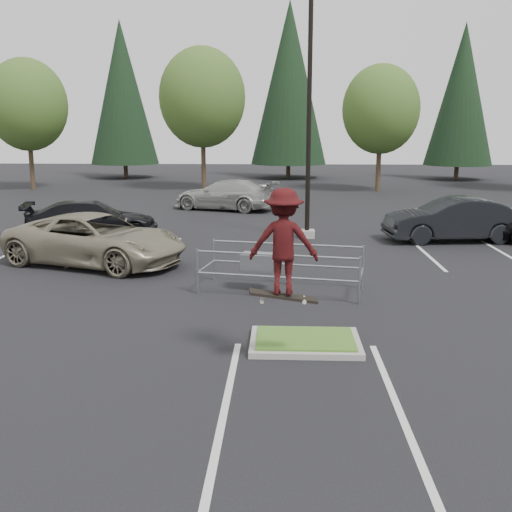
{
  "coord_description": "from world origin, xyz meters",
  "views": [
    {
      "loc": [
        -0.48,
        -11.39,
        4.28
      ],
      "look_at": [
        -1.05,
        1.5,
        1.5
      ],
      "focal_mm": 42.0,
      "sensor_mm": 36.0,
      "label": 1
    }
  ],
  "objects_px": {
    "conif_a": "(122,93)",
    "conif_c": "(462,95)",
    "skateboarder": "(284,242)",
    "car_r_charc": "(453,219)",
    "light_pole": "(309,120)",
    "decid_c": "(380,112)",
    "conif_b": "(289,83)",
    "car_far_silver": "(227,195)",
    "decid_b": "(202,101)",
    "car_l_tan": "(94,239)",
    "car_l_black": "(90,219)",
    "decid_a": "(27,108)",
    "cart_corral": "(264,263)"
  },
  "relations": [
    {
      "from": "decid_b",
      "to": "car_l_tan",
      "type": "xyz_separation_m",
      "value": [
        -0.42,
        -23.53,
        -5.23
      ]
    },
    {
      "from": "conif_a",
      "to": "conif_c",
      "type": "bearing_deg",
      "value": -1.02
    },
    {
      "from": "conif_b",
      "to": "car_l_tan",
      "type": "xyz_separation_m",
      "value": [
        -6.43,
        -33.5,
        -7.04
      ]
    },
    {
      "from": "conif_c",
      "to": "cart_corral",
      "type": "xyz_separation_m",
      "value": [
        -14.96,
        -35.41,
        -6.09
      ]
    },
    {
      "from": "light_pole",
      "to": "decid_a",
      "type": "xyz_separation_m",
      "value": [
        -18.51,
        18.03,
        1.02
      ]
    },
    {
      "from": "skateboarder",
      "to": "car_l_tan",
      "type": "height_order",
      "value": "skateboarder"
    },
    {
      "from": "conif_a",
      "to": "car_l_tan",
      "type": "distance_m",
      "value": 34.44
    },
    {
      "from": "conif_c",
      "to": "decid_a",
      "type": "bearing_deg",
      "value": -163.52
    },
    {
      "from": "decid_a",
      "to": "conif_b",
      "type": "relative_size",
      "value": 0.61
    },
    {
      "from": "light_pole",
      "to": "conif_b",
      "type": "distance_m",
      "value": 28.69
    },
    {
      "from": "decid_b",
      "to": "cart_corral",
      "type": "relative_size",
      "value": 2.17
    },
    {
      "from": "car_r_charc",
      "to": "light_pole",
      "type": "bearing_deg",
      "value": -101.21
    },
    {
      "from": "light_pole",
      "to": "car_far_silver",
      "type": "bearing_deg",
      "value": 116.12
    },
    {
      "from": "skateboarder",
      "to": "car_l_black",
      "type": "xyz_separation_m",
      "value": [
        -7.55,
        12.5,
        -1.55
      ]
    },
    {
      "from": "light_pole",
      "to": "car_r_charc",
      "type": "distance_m",
      "value": 6.67
    },
    {
      "from": "light_pole",
      "to": "car_far_silver",
      "type": "relative_size",
      "value": 1.86
    },
    {
      "from": "decid_b",
      "to": "car_l_tan",
      "type": "relative_size",
      "value": 1.66
    },
    {
      "from": "light_pole",
      "to": "car_l_tan",
      "type": "xyz_separation_m",
      "value": [
        -6.93,
        -5.0,
        -3.75
      ]
    },
    {
      "from": "conif_a",
      "to": "conif_c",
      "type": "height_order",
      "value": "conif_a"
    },
    {
      "from": "conif_a",
      "to": "cart_corral",
      "type": "distance_m",
      "value": 38.73
    },
    {
      "from": "car_r_charc",
      "to": "skateboarder",
      "type": "bearing_deg",
      "value": -33.39
    },
    {
      "from": "decid_b",
      "to": "car_l_tan",
      "type": "height_order",
      "value": "decid_b"
    },
    {
      "from": "conif_c",
      "to": "car_far_silver",
      "type": "relative_size",
      "value": 2.29
    },
    {
      "from": "decid_b",
      "to": "skateboarder",
      "type": "relative_size",
      "value": 4.67
    },
    {
      "from": "cart_corral",
      "to": "car_l_black",
      "type": "relative_size",
      "value": 0.87
    },
    {
      "from": "conif_c",
      "to": "cart_corral",
      "type": "relative_size",
      "value": 2.82
    },
    {
      "from": "decid_b",
      "to": "conif_c",
      "type": "bearing_deg",
      "value": 24.14
    },
    {
      "from": "decid_b",
      "to": "skateboarder",
      "type": "xyz_separation_m",
      "value": [
        5.56,
        -31.53,
        -3.75
      ]
    },
    {
      "from": "decid_b",
      "to": "decid_c",
      "type": "relative_size",
      "value": 1.15
    },
    {
      "from": "conif_b",
      "to": "car_l_tan",
      "type": "bearing_deg",
      "value": -100.86
    },
    {
      "from": "decid_a",
      "to": "car_far_silver",
      "type": "xyz_separation_m",
      "value": [
        14.59,
        -10.03,
        -4.79
      ]
    },
    {
      "from": "light_pole",
      "to": "decid_c",
      "type": "relative_size",
      "value": 1.21
    },
    {
      "from": "light_pole",
      "to": "conif_a",
      "type": "xyz_separation_m",
      "value": [
        -14.5,
        28.0,
        2.54
      ]
    },
    {
      "from": "conif_c",
      "to": "skateboarder",
      "type": "xyz_separation_m",
      "value": [
        -14.45,
        -40.5,
        -4.56
      ]
    },
    {
      "from": "decid_c",
      "to": "conif_a",
      "type": "distance_m",
      "value": 22.5
    },
    {
      "from": "skateboarder",
      "to": "car_r_charc",
      "type": "bearing_deg",
      "value": -114.39
    },
    {
      "from": "decid_b",
      "to": "cart_corral",
      "type": "height_order",
      "value": "decid_b"
    },
    {
      "from": "decid_b",
      "to": "skateboarder",
      "type": "bearing_deg",
      "value": -80.01
    },
    {
      "from": "cart_corral",
      "to": "decid_c",
      "type": "bearing_deg",
      "value": 85.55
    },
    {
      "from": "light_pole",
      "to": "decid_b",
      "type": "height_order",
      "value": "light_pole"
    },
    {
      "from": "decid_c",
      "to": "conif_a",
      "type": "xyz_separation_m",
      "value": [
        -19.99,
        10.17,
        1.84
      ]
    },
    {
      "from": "car_l_black",
      "to": "conif_a",
      "type": "bearing_deg",
      "value": -2.02
    },
    {
      "from": "decid_a",
      "to": "decid_b",
      "type": "xyz_separation_m",
      "value": [
        12.0,
        0.5,
        0.46
      ]
    },
    {
      "from": "decid_c",
      "to": "car_r_charc",
      "type": "xyz_separation_m",
      "value": [
        0.03,
        -18.33,
        -4.42
      ]
    },
    {
      "from": "decid_c",
      "to": "cart_corral",
      "type": "relative_size",
      "value": 1.89
    },
    {
      "from": "car_l_black",
      "to": "skateboarder",
      "type": "bearing_deg",
      "value": -162.78
    },
    {
      "from": "conif_b",
      "to": "car_far_silver",
      "type": "distance_m",
      "value": 21.95
    },
    {
      "from": "light_pole",
      "to": "car_l_tan",
      "type": "bearing_deg",
      "value": -144.19
    },
    {
      "from": "car_l_tan",
      "to": "car_r_charc",
      "type": "xyz_separation_m",
      "value": [
        12.45,
        4.5,
        0.03
      ]
    },
    {
      "from": "cart_corral",
      "to": "car_l_tan",
      "type": "distance_m",
      "value": 6.2
    }
  ]
}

